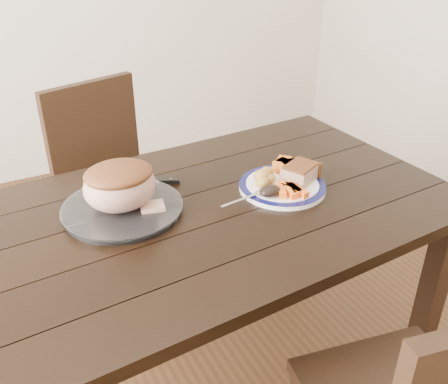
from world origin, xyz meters
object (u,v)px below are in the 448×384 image
chair_far (112,180)px  roast_joint (120,187)px  pork_slice (300,173)px  serving_platter (123,210)px  carving_knife (150,182)px  fork (248,198)px  dining_table (198,235)px  dinner_plate (282,187)px

chair_far → roast_joint: chair_far is taller
pork_slice → roast_joint: bearing=169.1°
serving_platter → carving_knife: 0.19m
carving_knife → chair_far: bearing=117.1°
fork → carving_knife: 0.35m
chair_far → roast_joint: 0.73m
chair_far → dining_table: bearing=80.5°
fork → pork_slice: bearing=-1.2°
roast_joint → carving_knife: (0.14, 0.13, -0.08)m
dining_table → roast_joint: roast_joint is taller
serving_platter → dinner_plate: bearing=-11.6°
dining_table → dinner_plate: size_ratio=5.88×
dinner_plate → fork: (-0.14, -0.03, 0.01)m
dinner_plate → carving_knife: bearing=147.1°
roast_joint → dinner_plate: bearing=-11.6°
dining_table → fork: fork is taller
dining_table → pork_slice: (0.36, -0.02, 0.14)m
chair_far → dinner_plate: bearing=101.3°
serving_platter → pork_slice: 0.58m
dinner_plate → pork_slice: (0.06, -0.01, 0.04)m
pork_slice → carving_knife: (-0.43, 0.24, -0.04)m
chair_far → serving_platter: bearing=63.2°
dining_table → carving_knife: 0.26m
chair_far → fork: chair_far is taller
dining_table → fork: size_ratio=9.25×
dining_table → fork: (0.16, -0.04, 0.11)m
dinner_plate → carving_knife: (-0.37, 0.24, -0.00)m
dining_table → carving_knife: carving_knife is taller
dining_table → dinner_plate: bearing=-2.1°
dining_table → fork: bearing=-13.9°
fork → carving_knife: size_ratio=0.60×
chair_far → dinner_plate: size_ratio=3.32×
dining_table → roast_joint: bearing=155.6°
fork → roast_joint: 0.39m
dinner_plate → serving_platter: size_ratio=0.80×
dinner_plate → fork: 0.15m
dinner_plate → fork: fork is taller
serving_platter → pork_slice: bearing=-10.9°
dining_table → roast_joint: (-0.20, 0.09, 0.18)m
fork → carving_knife: (-0.22, 0.26, -0.01)m
carving_knife → roast_joint: bearing=-108.9°
chair_far → fork: size_ratio=5.21×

